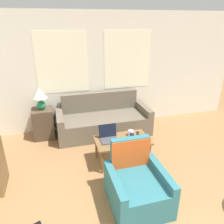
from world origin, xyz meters
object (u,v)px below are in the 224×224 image
at_px(coffee_table, 122,142).
at_px(tv_remote, 138,134).
at_px(laptop, 109,137).
at_px(cup_navy, 123,143).
at_px(snack_bowl, 142,139).
at_px(table_lamp, 40,96).
at_px(armchair, 136,186).
at_px(couch, 103,121).
at_px(cup_yellow, 132,136).
at_px(cup_white, 131,133).

height_order(coffee_table, tv_remote, tv_remote).
distance_m(laptop, cup_navy, 0.31).
distance_m(laptop, snack_bowl, 0.58).
bearing_deg(snack_bowl, table_lamp, 138.72).
relative_size(armchair, coffee_table, 0.91).
bearing_deg(armchair, couch, 88.83).
distance_m(table_lamp, cup_navy, 2.05).
relative_size(table_lamp, coffee_table, 0.49).
bearing_deg(laptop, armchair, -83.31).
xyz_separation_m(armchair, cup_yellow, (0.28, 0.96, 0.24)).
relative_size(cup_yellow, snack_bowl, 0.49).
distance_m(couch, cup_navy, 1.42).
xyz_separation_m(laptop, cup_white, (0.42, 0.03, -0.00)).
distance_m(armchair, cup_white, 1.13).
height_order(cup_yellow, cup_white, cup_white).
xyz_separation_m(couch, coffee_table, (0.06, -1.21, 0.13)).
distance_m(cup_yellow, tv_remote, 0.20).
xyz_separation_m(table_lamp, cup_white, (1.55, -1.23, -0.44)).
bearing_deg(cup_yellow, couch, 101.07).
height_order(coffee_table, cup_white, cup_white).
xyz_separation_m(coffee_table, tv_remote, (0.34, 0.11, 0.06)).
distance_m(laptop, cup_yellow, 0.41).
relative_size(armchair, cup_navy, 10.23).
distance_m(coffee_table, cup_navy, 0.22).
xyz_separation_m(cup_white, tv_remote, (0.15, 0.01, -0.04)).
height_order(couch, cup_yellow, couch).
height_order(coffee_table, snack_bowl, snack_bowl).
bearing_deg(tv_remote, armchair, -112.42).
bearing_deg(cup_navy, armchair, -93.62).
bearing_deg(table_lamp, snack_bowl, -41.28).
bearing_deg(couch, laptop, -98.26).
height_order(couch, cup_white, couch).
xyz_separation_m(couch, tv_remote, (0.40, -1.10, 0.19)).
bearing_deg(cup_navy, couch, 90.19).
height_order(table_lamp, snack_bowl, table_lamp).
height_order(couch, armchair, couch).
distance_m(coffee_table, snack_bowl, 0.35).
relative_size(table_lamp, tv_remote, 3.01).
height_order(cup_white, tv_remote, cup_white).
distance_m(armchair, snack_bowl, 0.96).
bearing_deg(tv_remote, cup_white, -175.60).
distance_m(table_lamp, laptop, 1.75).
distance_m(cup_yellow, cup_white, 0.11).
height_order(armchair, cup_white, armchair).
bearing_deg(table_lamp, armchair, -61.34).
xyz_separation_m(couch, laptop, (-0.17, -1.14, 0.24)).
bearing_deg(cup_yellow, table_lamp, 138.95).
xyz_separation_m(table_lamp, snack_bowl, (1.67, -1.47, -0.46)).
bearing_deg(cup_yellow, laptop, 169.03).
xyz_separation_m(laptop, cup_navy, (0.17, -0.26, -0.01)).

